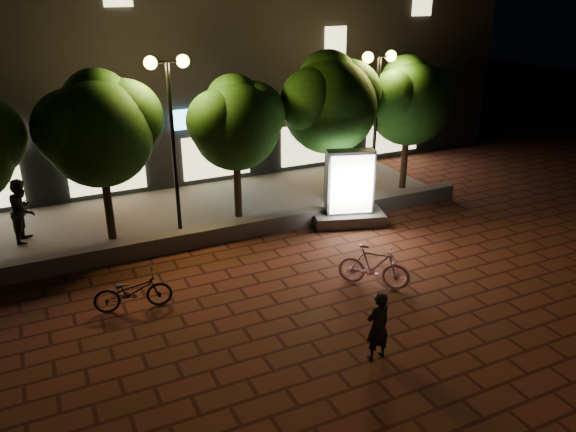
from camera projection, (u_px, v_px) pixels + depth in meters
ground at (299, 299)px, 13.39m from camera, size 80.00×80.00×0.00m
retaining_wall at (239, 229)px, 16.63m from camera, size 16.00×0.45×0.50m
sidewalk at (213, 208)px, 18.80m from camera, size 16.00×5.00×0.08m
building_block at (156, 40)px, 22.32m from camera, size 28.00×8.12×11.30m
tree_left at (100, 126)px, 15.26m from camera, size 3.60×3.00×4.89m
tree_mid at (236, 120)px, 16.94m from camera, size 3.24×2.70×4.50m
tree_right at (330, 100)px, 18.12m from camera, size 3.72×3.10×5.07m
tree_far_right at (410, 98)px, 19.47m from camera, size 3.48×2.90×4.76m
street_lamp_left at (170, 100)px, 15.59m from camera, size 1.26×0.36×5.18m
street_lamp_right at (378, 87)px, 18.43m from camera, size 1.26×0.36×4.98m
ad_kiosk at (349, 195)px, 17.33m from camera, size 2.45×1.71×2.40m
scooter_pink at (374, 267)px, 13.78m from camera, size 1.65×1.65×1.09m
rider at (378, 326)px, 10.99m from camera, size 0.57×0.40×1.50m
scooter_parked at (133, 291)px, 12.82m from camera, size 1.86×0.90×0.94m
pedestrian at (23, 210)px, 16.00m from camera, size 0.96×1.09×1.88m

